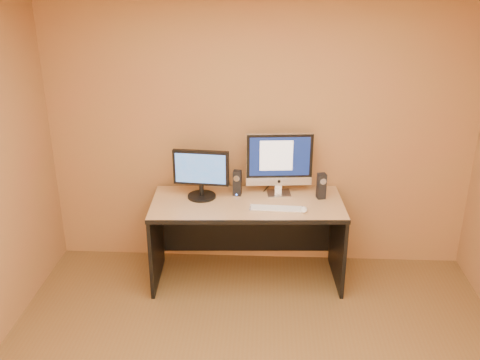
{
  "coord_description": "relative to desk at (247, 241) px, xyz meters",
  "views": [
    {
      "loc": [
        0.06,
        -2.78,
        2.79
      ],
      "look_at": [
        -0.16,
        1.48,
        1.05
      ],
      "focal_mm": 40.0,
      "sensor_mm": 36.0,
      "label": 1
    }
  ],
  "objects": [
    {
      "name": "desk",
      "position": [
        0.0,
        0.0,
        0.0
      ],
      "size": [
        1.76,
        0.84,
        0.79
      ],
      "primitive_type": null,
      "rotation": [
        0.0,
        0.0,
        0.05
      ],
      "color": "tan",
      "rests_on": "ground"
    },
    {
      "name": "speaker_left",
      "position": [
        -0.1,
        0.16,
        0.52
      ],
      "size": [
        0.08,
        0.09,
        0.24
      ],
      "primitive_type": null,
      "rotation": [
        0.0,
        0.0,
        -0.11
      ],
      "color": "black",
      "rests_on": "desk"
    },
    {
      "name": "keyboard",
      "position": [
        0.26,
        -0.14,
        0.41
      ],
      "size": [
        0.47,
        0.14,
        0.02
      ],
      "primitive_type": "cube",
      "rotation": [
        0.0,
        0.0,
        -0.04
      ],
      "color": "silver",
      "rests_on": "desk"
    },
    {
      "name": "ceiling",
      "position": [
        0.1,
        -1.58,
        2.2
      ],
      "size": [
        4.0,
        4.0,
        0.0
      ],
      "primitive_type": "plane",
      "color": "white",
      "rests_on": "walls"
    },
    {
      "name": "mouse",
      "position": [
        0.5,
        -0.17,
        0.42
      ],
      "size": [
        0.07,
        0.11,
        0.04
      ],
      "primitive_type": "ellipsoid",
      "rotation": [
        0.0,
        0.0,
        -0.09
      ],
      "color": "white",
      "rests_on": "desk"
    },
    {
      "name": "cable_a",
      "position": [
        0.32,
        0.25,
        0.4
      ],
      "size": [
        0.14,
        0.2,
        0.01
      ],
      "primitive_type": "cylinder",
      "rotation": [
        1.57,
        0.0,
        0.58
      ],
      "color": "black",
      "rests_on": "desk"
    },
    {
      "name": "cable_b",
      "position": [
        0.18,
        0.34,
        0.4
      ],
      "size": [
        0.07,
        0.19,
        0.01
      ],
      "primitive_type": "cylinder",
      "rotation": [
        1.57,
        0.0,
        -0.32
      ],
      "color": "black",
      "rests_on": "desk"
    },
    {
      "name": "walls",
      "position": [
        0.1,
        -1.58,
        0.9
      ],
      "size": [
        4.0,
        4.0,
        2.6
      ],
      "primitive_type": null,
      "color": "olive",
      "rests_on": "ground"
    },
    {
      "name": "speaker_right",
      "position": [
        0.67,
        0.13,
        0.52
      ],
      "size": [
        0.09,
        0.09,
        0.24
      ],
      "primitive_type": null,
      "rotation": [
        0.0,
        0.0,
        0.23
      ],
      "color": "black",
      "rests_on": "desk"
    },
    {
      "name": "second_monitor",
      "position": [
        -0.42,
        0.09,
        0.62
      ],
      "size": [
        0.54,
        0.3,
        0.45
      ],
      "primitive_type": null,
      "rotation": [
        0.0,
        0.0,
        -0.09
      ],
      "color": "black",
      "rests_on": "desk"
    },
    {
      "name": "imac",
      "position": [
        0.29,
        0.2,
        0.69
      ],
      "size": [
        0.63,
        0.28,
        0.59
      ],
      "primitive_type": null,
      "rotation": [
        0.0,
        0.0,
        0.09
      ],
      "color": "silver",
      "rests_on": "desk"
    }
  ]
}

